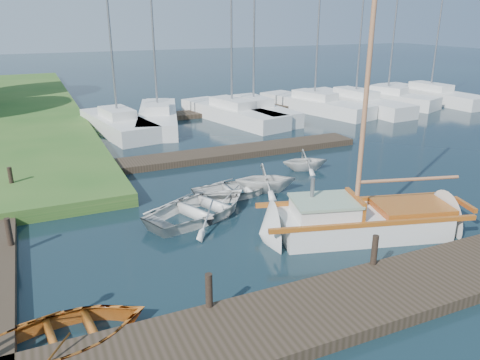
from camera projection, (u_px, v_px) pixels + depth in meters
name	position (u px, v px, depth m)	size (l,w,h in m)	color
ground	(240.00, 213.00, 15.83)	(160.00, 160.00, 0.00)	black
near_dock	(349.00, 303.00, 10.62)	(18.00, 2.20, 0.30)	#30271A
far_dock	(222.00, 154.00, 22.15)	(14.00, 1.60, 0.30)	#30271A
pontoon	(275.00, 107.00, 33.42)	(30.00, 1.60, 0.30)	#30271A
mooring_post_1	(209.00, 290.00, 10.13)	(0.16, 0.16, 0.80)	black
mooring_post_2	(375.00, 250.00, 11.88)	(0.16, 0.16, 0.80)	black
mooring_post_4	(9.00, 232.00, 12.88)	(0.16, 0.16, 0.80)	black
mooring_post_5	(11.00, 178.00, 17.18)	(0.16, 0.16, 0.80)	black
sailboat	(366.00, 223.00, 14.29)	(7.41, 3.78, 9.83)	white
dinghy	(63.00, 332.00, 9.34)	(2.46, 3.44, 0.71)	#9A3710
tender_a	(201.00, 205.00, 15.44)	(2.87, 4.02, 0.83)	white
tender_b	(266.00, 177.00, 17.60)	(1.97, 2.29, 1.20)	white
tender_c	(234.00, 187.00, 17.33)	(2.22, 3.11, 0.64)	white
tender_d	(305.00, 159.00, 20.12)	(1.69, 1.96, 1.03)	white
marina_boat_0	(118.00, 123.00, 26.58)	(3.35, 7.44, 10.28)	white
marina_boat_1	(158.00, 116.00, 28.38)	(4.48, 9.01, 9.95)	white
marina_boat_2	(232.00, 112.00, 29.65)	(4.15, 9.00, 10.69)	white
marina_boat_3	(253.00, 109.00, 30.41)	(2.96, 8.21, 13.22)	white
marina_boat_4	(314.00, 103.00, 32.50)	(4.50, 9.10, 11.01)	white
marina_boat_5	(355.00, 101.00, 33.44)	(2.95, 9.73, 11.50)	white
marina_boat_6	(387.00, 97.00, 34.87)	(4.75, 7.64, 9.76)	white
marina_boat_7	(430.00, 94.00, 36.40)	(2.76, 9.34, 10.64)	white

